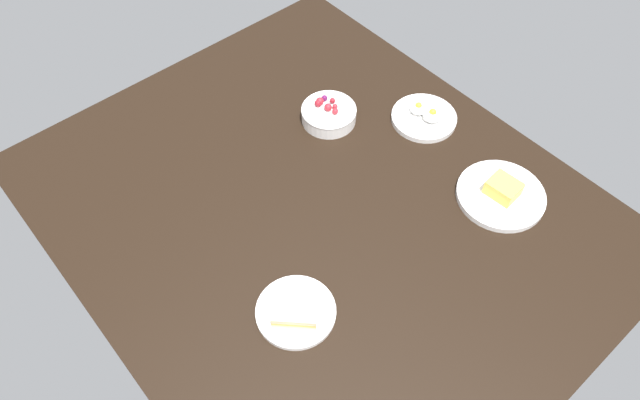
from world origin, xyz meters
The scene contains 5 objects.
dining_table centered at (0.00, 0.00, 2.00)cm, with size 136.04×113.34×4.00cm, color black.
plate_eggs centered at (-3.37, 40.52, 5.29)cm, with size 17.75×17.75×5.14cm.
plate_cheese centered at (27.30, 35.14, 5.37)cm, with size 21.72×21.72×5.48cm.
bowl_berries centered at (-20.48, 20.88, 6.37)cm, with size 14.99×14.99×6.00cm.
plate_sandwich centered at (18.54, -22.92, 5.45)cm, with size 17.36×17.36×4.36cm.
Camera 1 is at (66.30, -57.49, 121.30)cm, focal length 33.69 mm.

